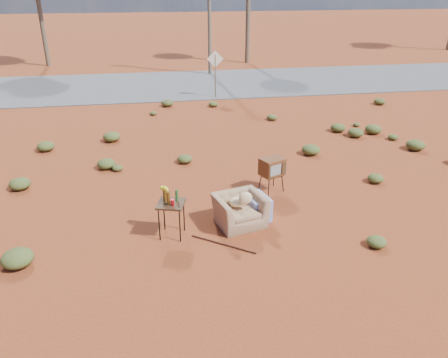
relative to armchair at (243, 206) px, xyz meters
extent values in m
plane|color=brown|center=(-0.39, -0.25, -0.45)|extent=(140.00, 140.00, 0.00)
cube|color=#565659|center=(-0.39, 14.75, -0.43)|extent=(140.00, 7.00, 0.04)
imported|color=#946F51|center=(-0.09, -0.04, 0.03)|extent=(1.24, 0.96, 0.96)
ellipsoid|color=#DAC085|center=(-0.15, 0.00, 0.11)|extent=(0.35, 0.35, 0.20)
ellipsoid|color=#DAC085|center=(0.01, -0.21, 0.29)|extent=(0.31, 0.15, 0.31)
cube|color=#203B94|center=(0.38, 0.18, -0.17)|extent=(0.62, 0.80, 0.56)
cube|color=black|center=(1.09, 1.50, 0.02)|extent=(0.64, 0.58, 0.03)
cylinder|color=black|center=(0.95, 1.23, -0.21)|extent=(0.03, 0.03, 0.47)
cylinder|color=black|center=(1.38, 1.43, -0.21)|extent=(0.03, 0.03, 0.47)
cylinder|color=black|center=(0.79, 1.57, -0.21)|extent=(0.03, 0.03, 0.47)
cylinder|color=black|center=(1.23, 1.77, -0.21)|extent=(0.03, 0.03, 0.47)
cube|color=brown|center=(1.09, 1.50, 0.26)|extent=(0.72, 0.65, 0.45)
cube|color=gray|center=(1.11, 1.25, 0.26)|extent=(0.33, 0.16, 0.28)
cube|color=#472D19|center=(1.37, 1.37, 0.26)|extent=(0.13, 0.07, 0.32)
cube|color=#3A2315|center=(-1.66, -0.29, 0.34)|extent=(0.70, 0.70, 0.05)
cylinder|color=black|center=(-1.94, -0.44, -0.05)|extent=(0.03, 0.03, 0.79)
cylinder|color=black|center=(-1.50, -0.57, -0.05)|extent=(0.03, 0.03, 0.79)
cylinder|color=black|center=(-1.81, -0.01, -0.05)|extent=(0.03, 0.03, 0.79)
cylinder|color=black|center=(-1.38, -0.13, -0.05)|extent=(0.03, 0.03, 0.79)
cylinder|color=#4B2F0C|center=(-1.77, -0.20, 0.51)|extent=(0.08, 0.08, 0.29)
cylinder|color=#4B2F0C|center=(-1.70, -0.37, 0.53)|extent=(0.07, 0.07, 0.32)
cylinder|color=#225025|center=(-1.52, -0.21, 0.50)|extent=(0.07, 0.07, 0.27)
cylinder|color=red|center=(-1.62, -0.41, 0.44)|extent=(0.07, 0.07, 0.15)
cylinder|color=silver|center=(-1.77, -0.08, 0.45)|extent=(0.09, 0.09, 0.16)
ellipsoid|color=yellow|center=(-1.77, -0.08, 0.62)|extent=(0.18, 0.18, 0.14)
cylinder|color=#481D13|center=(-0.61, -0.86, -0.43)|extent=(1.27, 0.94, 0.04)
cylinder|color=brown|center=(1.11, 11.75, 0.55)|extent=(0.06, 0.06, 2.00)
cube|color=silver|center=(1.11, 11.75, 1.35)|extent=(0.78, 0.04, 0.78)
cylinder|color=brown|center=(-8.39, 21.75, 2.55)|extent=(0.28, 0.28, 6.00)
cylinder|color=brown|center=(4.61, 20.75, 3.05)|extent=(0.28, 0.28, 7.00)
cylinder|color=brown|center=(1.61, 17.25, 3.55)|extent=(0.20, 0.20, 8.00)
ellipsoid|color=#4E5927|center=(-5.59, 2.75, -0.29)|extent=(0.56, 0.56, 0.31)
ellipsoid|color=#4E5927|center=(4.11, 1.55, -0.33)|extent=(0.44, 0.44, 0.24)
ellipsoid|color=#4E5927|center=(-3.39, 6.25, -0.28)|extent=(0.60, 0.60, 0.33)
ellipsoid|color=#4E5927|center=(6.41, 4.75, -0.35)|extent=(0.36, 0.36, 0.20)
ellipsoid|color=#4E5927|center=(2.81, 7.75, -0.34)|extent=(0.40, 0.40, 0.22)
ellipsoid|color=#4E5927|center=(-1.89, 9.25, -0.36)|extent=(0.30, 0.30, 0.17)
camera|label=1|loc=(-1.90, -8.67, 4.77)|focal=35.00mm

